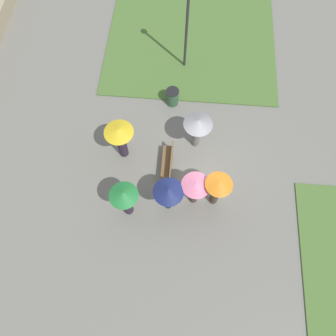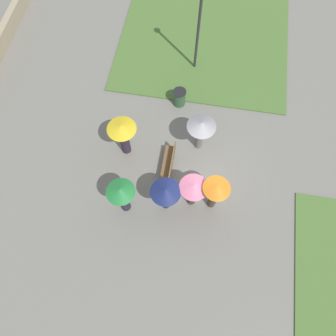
% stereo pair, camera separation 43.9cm
% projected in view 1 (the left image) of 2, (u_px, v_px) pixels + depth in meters
% --- Properties ---
extents(ground_plane, '(90.00, 90.00, 0.00)m').
position_uv_depth(ground_plane, '(198.00, 171.00, 13.74)').
color(ground_plane, slate).
extents(lawn_patch_near, '(8.18, 8.46, 0.06)m').
position_uv_depth(lawn_patch_near, '(191.00, 35.00, 16.84)').
color(lawn_patch_near, '#4C7033').
rests_on(lawn_patch_near, ground_plane).
extents(park_bench, '(1.71, 0.43, 0.90)m').
position_uv_depth(park_bench, '(168.00, 164.00, 13.36)').
color(park_bench, brown).
rests_on(park_bench, ground_plane).
extents(lamp_post, '(0.32, 0.32, 4.52)m').
position_uv_depth(lamp_post, '(187.00, 16.00, 13.42)').
color(lamp_post, '#2D2D30').
rests_on(lamp_post, ground_plane).
extents(trash_bin, '(0.59, 0.59, 0.85)m').
position_uv_depth(trash_bin, '(172.00, 97.00, 14.77)').
color(trash_bin, '#335638').
rests_on(trash_bin, ground_plane).
extents(crowd_person_orange, '(1.01, 1.01, 2.00)m').
position_uv_depth(crowd_person_orange, '(218.00, 188.00, 11.90)').
color(crowd_person_orange, '#47382D').
rests_on(crowd_person_orange, ground_plane).
extents(crowd_person_navy, '(1.13, 1.13, 1.79)m').
position_uv_depth(crowd_person_navy, '(168.00, 193.00, 11.85)').
color(crowd_person_navy, '#282D47').
rests_on(crowd_person_navy, ground_plane).
extents(crowd_person_green, '(1.06, 1.06, 2.00)m').
position_uv_depth(crowd_person_green, '(125.00, 198.00, 11.76)').
color(crowd_person_green, '#2D2333').
rests_on(crowd_person_green, ground_plane).
extents(crowd_person_grey, '(1.17, 1.17, 1.85)m').
position_uv_depth(crowd_person_grey, '(198.00, 126.00, 12.95)').
color(crowd_person_grey, slate).
rests_on(crowd_person_grey, ground_plane).
extents(crowd_person_yellow, '(1.15, 1.15, 1.96)m').
position_uv_depth(crowd_person_yellow, '(120.00, 137.00, 12.85)').
color(crowd_person_yellow, '#2D2333').
rests_on(crowd_person_yellow, ground_plane).
extents(crowd_person_pink, '(1.08, 1.08, 1.80)m').
position_uv_depth(crowd_person_pink, '(196.00, 187.00, 12.00)').
color(crowd_person_pink, '#47382D').
rests_on(crowd_person_pink, ground_plane).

